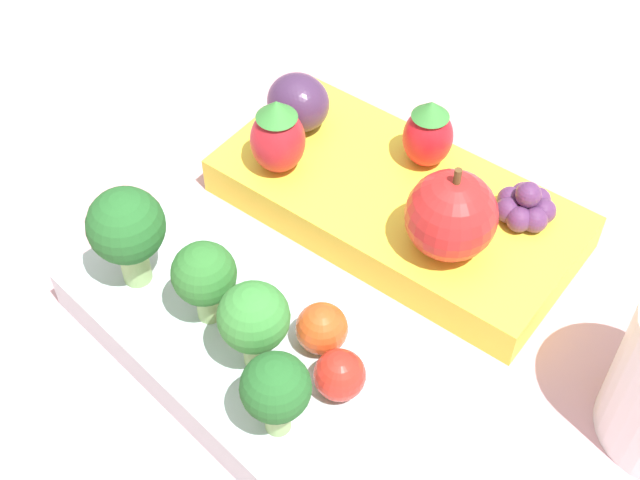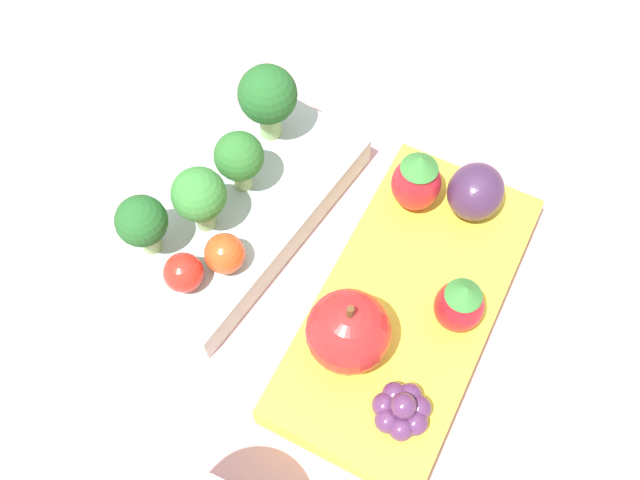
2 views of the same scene
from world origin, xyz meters
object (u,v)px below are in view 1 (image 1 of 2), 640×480
(cherry_tomato_1, at_px, (340,375))
(strawberry_1, at_px, (278,136))
(broccoli_floret_1, at_px, (127,229))
(broccoli_floret_2, at_px, (276,390))
(bento_box_savoury, at_px, (233,339))
(bento_box_fruit, at_px, (397,203))
(plum, at_px, (298,102))
(broccoli_floret_3, at_px, (254,320))
(strawberry_0, at_px, (428,133))
(grape_cluster, at_px, (525,206))
(cherry_tomato_0, at_px, (322,328))
(broccoli_floret_0, at_px, (204,276))
(apple, at_px, (451,216))

(cherry_tomato_1, height_order, strawberry_1, strawberry_1)
(broccoli_floret_1, bearing_deg, broccoli_floret_2, 171.87)
(bento_box_savoury, distance_m, bento_box_fruit, 0.14)
(plum, bearing_deg, broccoli_floret_3, 125.14)
(cherry_tomato_1, xyz_separation_m, plum, (0.15, -0.13, 0.00))
(bento_box_savoury, bearing_deg, strawberry_0, -91.04)
(cherry_tomato_1, bearing_deg, plum, -42.44)
(strawberry_0, distance_m, grape_cluster, 0.07)
(broccoli_floret_3, relative_size, cherry_tomato_0, 2.03)
(broccoli_floret_1, height_order, grape_cluster, broccoli_floret_1)
(broccoli_floret_0, height_order, strawberry_0, broccoli_floret_0)
(cherry_tomato_0, relative_size, apple, 0.45)
(broccoli_floret_3, height_order, apple, apple)
(apple, xyz_separation_m, strawberry_0, (0.05, -0.05, -0.00))
(strawberry_1, bearing_deg, strawberry_0, -136.05)
(bento_box_fruit, bearing_deg, plum, -2.70)
(bento_box_savoury, height_order, strawberry_0, strawberry_0)
(broccoli_floret_1, bearing_deg, cherry_tomato_1, -172.28)
(bento_box_fruit, relative_size, apple, 3.76)
(broccoli_floret_1, distance_m, grape_cluster, 0.23)
(cherry_tomato_1, height_order, strawberry_0, strawberry_0)
(bento_box_fruit, bearing_deg, broccoli_floret_3, 98.19)
(bento_box_fruit, distance_m, cherry_tomato_0, 0.12)
(cherry_tomato_1, bearing_deg, strawberry_1, -36.85)
(broccoli_floret_0, height_order, broccoli_floret_1, broccoli_floret_1)
(cherry_tomato_0, xyz_separation_m, strawberry_0, (0.04, -0.15, 0.01))
(broccoli_floret_1, xyz_separation_m, broccoli_floret_3, (-0.09, -0.00, -0.01))
(plum, bearing_deg, cherry_tomato_1, 137.56)
(broccoli_floret_2, height_order, cherry_tomato_0, broccoli_floret_2)
(cherry_tomato_1, bearing_deg, apple, -82.51)
(broccoli_floret_3, bearing_deg, bento_box_savoury, -14.88)
(broccoli_floret_2, bearing_deg, apple, -87.85)
(bento_box_savoury, bearing_deg, broccoli_floret_2, 155.03)
(broccoli_floret_1, relative_size, grape_cluster, 1.78)
(bento_box_fruit, bearing_deg, broccoli_floret_0, 82.68)
(strawberry_0, bearing_deg, cherry_tomato_0, 105.78)
(bento_box_savoury, distance_m, cherry_tomato_1, 0.07)
(cherry_tomato_1, bearing_deg, bento_box_fruit, -64.10)
(broccoli_floret_1, relative_size, strawberry_0, 1.34)
(broccoli_floret_3, height_order, plum, broccoli_floret_3)
(broccoli_floret_1, xyz_separation_m, strawberry_0, (-0.06, -0.18, -0.02))
(bento_box_savoury, distance_m, broccoli_floret_0, 0.05)
(broccoli_floret_0, xyz_separation_m, strawberry_1, (0.05, -0.11, -0.01))
(broccoli_floret_3, bearing_deg, broccoli_floret_0, -6.41)
(broccoli_floret_3, distance_m, cherry_tomato_1, 0.05)
(apple, distance_m, grape_cluster, 0.05)
(cherry_tomato_0, distance_m, strawberry_0, 0.15)
(strawberry_0, bearing_deg, broccoli_floret_3, 97.51)
(broccoli_floret_1, xyz_separation_m, strawberry_1, (0.00, -0.12, -0.02))
(apple, bearing_deg, strawberry_0, -43.83)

